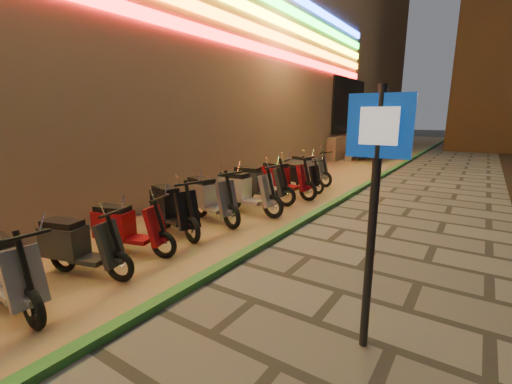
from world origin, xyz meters
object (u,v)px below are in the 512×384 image
Objects in this scene: pedestrian_sign at (375,186)px; scooter_7 at (208,197)px; scooter_4 at (77,245)px; scooter_11 at (301,176)px; scooter_5 at (125,227)px; scooter_8 at (244,191)px; scooter_12 at (307,169)px; scooter_9 at (257,183)px; scooter_6 at (172,208)px; scooter_10 at (283,178)px; scooter_3 at (5,270)px.

pedestrian_sign is 1.50× the size of scooter_7.
scooter_4 reaches higher than scooter_11.
scooter_7 is at bearing 77.80° from scooter_4.
scooter_8 is (0.20, 3.13, 0.08)m from scooter_5.
scooter_4 is 8.15m from scooter_12.
scooter_8 is at bearing 72.93° from scooter_4.
scooter_9 is 2.10m from scooter_11.
scooter_8 reaches higher than scooter_6.
scooter_9 is 1.00× the size of scooter_10.
pedestrian_sign is 1.71× the size of scooter_4.
scooter_11 is (0.10, 7.06, -0.01)m from scooter_4.
scooter_9 is at bearing 102.88° from scooter_7.
scooter_12 is at bearing 95.32° from scooter_3.
scooter_10 is (0.26, 2.91, 0.01)m from scooter_7.
scooter_5 is at bearing 174.38° from pedestrian_sign.
scooter_12 is (-0.30, 1.09, 0.07)m from scooter_11.
scooter_12 is (-0.09, 7.25, 0.05)m from scooter_5.
scooter_7 is (0.07, 1.02, 0.02)m from scooter_6.
scooter_6 is at bearing 159.04° from pedestrian_sign.
pedestrian_sign is at bearing -53.00° from scooter_9.
scooter_3 is (-3.83, -1.68, -1.18)m from pedestrian_sign.
scooter_11 is at bearing 71.52° from scooter_5.
scooter_4 is at bearing -66.13° from scooter_6.
scooter_8 is (0.28, 0.94, 0.01)m from scooter_7.
scooter_9 is at bearing 104.68° from scooter_6.
pedestrian_sign is 6.65m from scooter_10.
scooter_9 reaches higher than scooter_3.
scooter_6 is 1.99m from scooter_8.
scooter_6 is 3.95m from scooter_10.
scooter_12 is (-4.15, 7.42, -1.15)m from pedestrian_sign.
scooter_10 is at bearing -76.67° from scooter_11.
scooter_10 is (0.23, 1.03, -0.00)m from scooter_9.
scooter_12 is (-0.28, 4.12, -0.02)m from scooter_8.
scooter_12 is at bearing 103.83° from scooter_7.
scooter_7 is at bearing -98.02° from scooter_9.
scooter_4 is 3.09m from scooter_7.
pedestrian_sign is at bearing -43.22° from scooter_11.
scooter_11 is (0.04, 1.05, -0.09)m from scooter_10.
scooter_6 is 6.08m from scooter_12.
scooter_3 is at bearing -94.28° from scooter_9.
scooter_6 is 5.00m from scooter_11.
pedestrian_sign is 8.58m from scooter_12.
scooter_8 is at bearing 93.74° from scooter_3.
scooter_8 is 0.98m from scooter_9.
scooter_8 is at bearing -84.15° from scooter_10.
scooter_4 is 0.86× the size of scooter_8.
scooter_10 reaches higher than scooter_5.
scooter_7 is 0.98× the size of scooter_8.
scooter_4 is at bearing -172.87° from pedestrian_sign.
scooter_11 is at bearing 102.44° from scooter_6.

